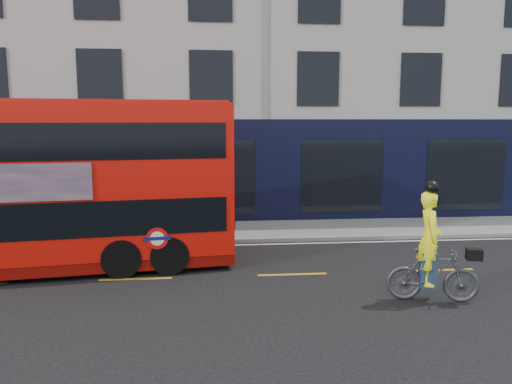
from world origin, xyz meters
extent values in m
plane|color=black|center=(0.00, 0.00, 0.00)|extent=(120.00, 120.00, 0.00)
cube|color=gray|center=(0.00, 6.50, 0.06)|extent=(60.00, 3.00, 0.12)
cube|color=gray|center=(0.00, 5.00, 0.07)|extent=(60.00, 0.12, 0.13)
cube|color=#ABA8A1|center=(0.00, 13.00, 7.50)|extent=(50.00, 10.00, 15.00)
cube|color=black|center=(0.00, 7.98, 2.00)|extent=(50.00, 0.08, 4.00)
cube|color=silver|center=(0.00, 4.70, 0.00)|extent=(58.00, 0.10, 0.01)
cube|color=red|center=(-7.10, 2.44, 2.43)|extent=(11.27, 3.99, 3.96)
cube|color=#690804|center=(-7.10, 2.44, 0.30)|extent=(11.26, 3.94, 0.30)
cube|color=black|center=(-7.10, 2.44, 1.55)|extent=(10.84, 3.97, 0.90)
cube|color=black|center=(-7.10, 2.44, 3.46)|extent=(10.84, 3.97, 0.90)
cube|color=#AE120B|center=(-7.10, 2.44, 4.43)|extent=(11.04, 3.86, 0.08)
cube|color=black|center=(-1.62, 3.20, 1.55)|extent=(0.35, 2.24, 0.90)
cube|color=black|center=(-1.62, 3.20, 3.46)|extent=(0.35, 2.24, 0.90)
cylinder|color=red|center=(-3.45, 1.65, 1.00)|extent=(0.56, 0.10, 0.56)
cylinder|color=white|center=(-3.45, 1.64, 1.00)|extent=(0.36, 0.07, 0.36)
cube|color=#0C1459|center=(-3.45, 1.64, 1.00)|extent=(0.70, 0.12, 0.09)
cylinder|color=black|center=(-3.33, 2.96, 0.50)|extent=(1.34, 2.67, 1.00)
cylinder|color=black|center=(-4.52, 2.80, 0.50)|extent=(1.34, 2.67, 1.00)
imported|color=#46484B|center=(2.76, -0.67, 0.60)|extent=(2.06, 1.01, 1.19)
imported|color=#FCFC18|center=(2.65, -0.64, 1.42)|extent=(0.65, 0.84, 2.06)
cube|color=black|center=(3.57, -0.86, 1.10)|extent=(0.36, 0.31, 0.25)
cube|color=navy|center=(2.65, -0.64, 0.73)|extent=(0.43, 0.49, 0.79)
sphere|color=black|center=(2.65, -0.64, 2.54)|extent=(0.29, 0.29, 0.29)
camera|label=1|loc=(-2.11, -10.85, 3.98)|focal=35.00mm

